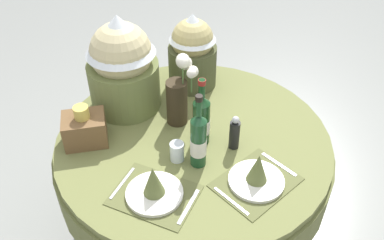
# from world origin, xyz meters

# --- Properties ---
(ground) EXTENTS (8.00, 8.00, 0.00)m
(ground) POSITION_xyz_m (0.00, 0.00, 0.00)
(ground) COLOR gray
(dining_table) EXTENTS (1.35, 1.35, 0.75)m
(dining_table) POSITION_xyz_m (0.00, 0.00, 0.61)
(dining_table) COLOR olive
(dining_table) RESTS_ON ground
(place_setting_left) EXTENTS (0.43, 0.41, 0.16)m
(place_setting_left) POSITION_xyz_m (-0.23, -0.32, 0.79)
(place_setting_left) COLOR brown
(place_setting_left) RESTS_ON dining_table
(place_setting_right) EXTENTS (0.43, 0.40, 0.16)m
(place_setting_right) POSITION_xyz_m (0.20, -0.34, 0.79)
(place_setting_right) COLOR brown
(place_setting_right) RESTS_ON dining_table
(flower_vase) EXTENTS (0.16, 0.20, 0.38)m
(flower_vase) POSITION_xyz_m (-0.04, 0.14, 0.92)
(flower_vase) COLOR #332819
(flower_vase) RESTS_ON dining_table
(wine_bottle_left) EXTENTS (0.08, 0.08, 0.35)m
(wine_bottle_left) POSITION_xyz_m (0.03, -0.03, 0.88)
(wine_bottle_left) COLOR #143819
(wine_bottle_left) RESTS_ON dining_table
(wine_bottle_centre) EXTENTS (0.07, 0.07, 0.37)m
(wine_bottle_centre) POSITION_xyz_m (-0.02, -0.18, 0.89)
(wine_bottle_centre) COLOR #194223
(wine_bottle_centre) RESTS_ON dining_table
(tumbler_near_left) EXTENTS (0.06, 0.06, 0.09)m
(tumbler_near_left) POSITION_xyz_m (-0.10, -0.13, 0.79)
(tumbler_near_left) COLOR silver
(tumbler_near_left) RESTS_ON dining_table
(pepper_mill) EXTENTS (0.05, 0.05, 0.18)m
(pepper_mill) POSITION_xyz_m (0.17, -0.10, 0.83)
(pepper_mill) COLOR black
(pepper_mill) RESTS_ON dining_table
(gift_tub_back_left) EXTENTS (0.36, 0.36, 0.51)m
(gift_tub_back_left) POSITION_xyz_m (-0.29, 0.33, 1.01)
(gift_tub_back_left) COLOR olive
(gift_tub_back_left) RESTS_ON dining_table
(gift_tub_back_centre) EXTENTS (0.26, 0.26, 0.42)m
(gift_tub_back_centre) POSITION_xyz_m (0.09, 0.45, 0.97)
(gift_tub_back_centre) COLOR #474C2D
(gift_tub_back_centre) RESTS_ON dining_table
(woven_basket_side_left) EXTENTS (0.20, 0.16, 0.20)m
(woven_basket_side_left) POSITION_xyz_m (-0.50, 0.08, 0.82)
(woven_basket_side_left) COLOR brown
(woven_basket_side_left) RESTS_ON dining_table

